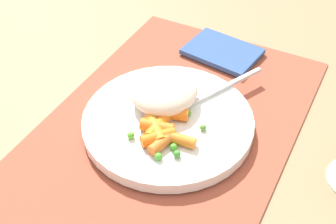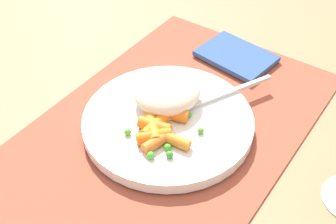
{
  "view_description": "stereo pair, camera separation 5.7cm",
  "coord_description": "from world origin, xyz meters",
  "px_view_note": "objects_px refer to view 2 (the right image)",
  "views": [
    {
      "loc": [
        0.39,
        0.21,
        0.44
      ],
      "look_at": [
        0.0,
        0.0,
        0.03
      ],
      "focal_mm": 48.37,
      "sensor_mm": 36.0,
      "label": 1
    },
    {
      "loc": [
        0.36,
        0.25,
        0.44
      ],
      "look_at": [
        0.0,
        0.0,
        0.03
      ],
      "focal_mm": 48.37,
      "sensor_mm": 36.0,
      "label": 2
    }
  ],
  "objects_px": {
    "plate": "(168,122)",
    "fork": "(198,104)",
    "rice_mound": "(167,91)",
    "napkin": "(236,56)",
    "carrot_portion": "(160,127)"
  },
  "relations": [
    {
      "from": "fork",
      "to": "napkin",
      "type": "bearing_deg",
      "value": -171.81
    },
    {
      "from": "fork",
      "to": "carrot_portion",
      "type": "bearing_deg",
      "value": -11.04
    },
    {
      "from": "rice_mound",
      "to": "napkin",
      "type": "xyz_separation_m",
      "value": [
        -0.17,
        0.02,
        -0.03
      ]
    },
    {
      "from": "plate",
      "to": "rice_mound",
      "type": "distance_m",
      "value": 0.04
    },
    {
      "from": "carrot_portion",
      "to": "fork",
      "type": "height_order",
      "value": "carrot_portion"
    },
    {
      "from": "rice_mound",
      "to": "napkin",
      "type": "distance_m",
      "value": 0.17
    },
    {
      "from": "plate",
      "to": "carrot_portion",
      "type": "bearing_deg",
      "value": 13.51
    },
    {
      "from": "plate",
      "to": "fork",
      "type": "relative_size",
      "value": 1.22
    },
    {
      "from": "fork",
      "to": "napkin",
      "type": "distance_m",
      "value": 0.15
    },
    {
      "from": "plate",
      "to": "carrot_portion",
      "type": "relative_size",
      "value": 2.55
    },
    {
      "from": "napkin",
      "to": "rice_mound",
      "type": "bearing_deg",
      "value": -6.44
    },
    {
      "from": "plate",
      "to": "fork",
      "type": "height_order",
      "value": "fork"
    },
    {
      "from": "carrot_portion",
      "to": "napkin",
      "type": "relative_size",
      "value": 0.79
    },
    {
      "from": "rice_mound",
      "to": "fork",
      "type": "height_order",
      "value": "rice_mound"
    },
    {
      "from": "carrot_portion",
      "to": "napkin",
      "type": "bearing_deg",
      "value": -177.99
    }
  ]
}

